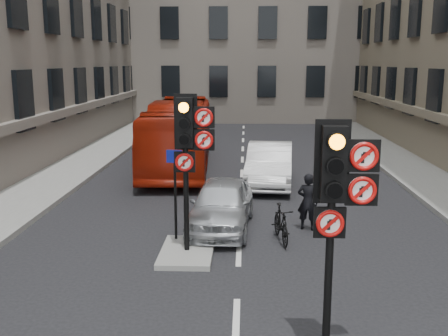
# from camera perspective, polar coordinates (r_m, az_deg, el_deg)

# --- Properties ---
(pavement_left) EXTENTS (3.00, 50.00, 0.16)m
(pavement_left) POSITION_cam_1_polar(r_m,az_deg,el_deg) (20.32, -18.85, -1.35)
(pavement_left) COLOR gray
(pavement_left) RESTS_ON ground
(pavement_right) EXTENTS (3.00, 50.00, 0.16)m
(pavement_right) POSITION_cam_1_polar(r_m,az_deg,el_deg) (20.22, 22.77, -1.69)
(pavement_right) COLOR gray
(pavement_right) RESTS_ON ground
(centre_island) EXTENTS (1.20, 2.00, 0.12)m
(centre_island) POSITION_cam_1_polar(r_m,az_deg,el_deg) (12.31, -4.05, -9.09)
(centre_island) COLOR gray
(centre_island) RESTS_ON ground
(signal_near) EXTENTS (0.91, 0.40, 3.58)m
(signal_near) POSITION_cam_1_polar(r_m,az_deg,el_deg) (7.78, 12.33, -2.19)
(signal_near) COLOR black
(signal_near) RESTS_ON ground
(signal_far) EXTENTS (0.91, 0.40, 3.58)m
(signal_far) POSITION_cam_1_polar(r_m,az_deg,el_deg) (11.63, -3.81, 3.16)
(signal_far) COLOR black
(signal_far) RESTS_ON centre_island
(car_silver) EXTENTS (1.84, 3.98, 1.32)m
(car_silver) POSITION_cam_1_polar(r_m,az_deg,el_deg) (13.97, -0.28, -3.96)
(car_silver) COLOR #A8ABB0
(car_silver) RESTS_ON ground
(car_white) EXTENTS (1.93, 4.62, 1.49)m
(car_white) POSITION_cam_1_polar(r_m,az_deg,el_deg) (18.97, 4.99, 0.39)
(car_white) COLOR silver
(car_white) RESTS_ON ground
(car_pink) EXTENTS (1.96, 4.72, 1.36)m
(car_pink) POSITION_cam_1_polar(r_m,az_deg,el_deg) (24.19, -4.61, 2.67)
(car_pink) COLOR #CB3B98
(car_pink) RESTS_ON ground
(bus_red) EXTENTS (2.86, 10.16, 2.80)m
(bus_red) POSITION_cam_1_polar(r_m,az_deg,el_deg) (22.09, -4.87, 3.71)
(bus_red) COLOR maroon
(bus_red) RESTS_ON ground
(motorcycle) EXTENTS (0.65, 1.57, 0.91)m
(motorcycle) POSITION_cam_1_polar(r_m,az_deg,el_deg) (13.09, 6.23, -6.04)
(motorcycle) COLOR black
(motorcycle) RESTS_ON ground
(motorcyclist) EXTENTS (0.64, 0.50, 1.53)m
(motorcyclist) POSITION_cam_1_polar(r_m,az_deg,el_deg) (14.00, 9.11, -3.64)
(motorcyclist) COLOR black
(motorcyclist) RESTS_ON ground
(info_sign) EXTENTS (0.38, 0.14, 2.21)m
(info_sign) POSITION_cam_1_polar(r_m,az_deg,el_deg) (12.62, -5.36, -1.54)
(info_sign) COLOR black
(info_sign) RESTS_ON centre_island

